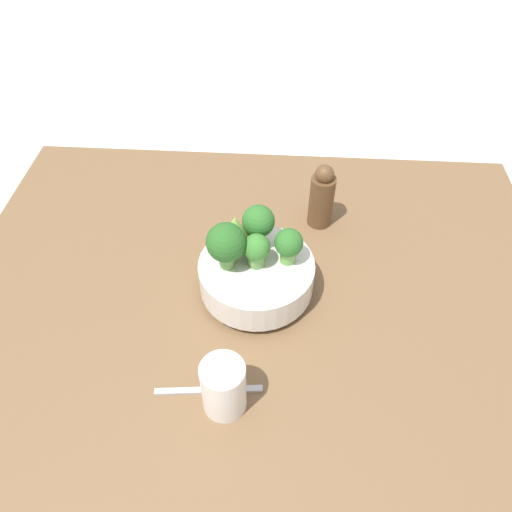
{
  "coord_description": "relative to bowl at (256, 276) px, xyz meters",
  "views": [
    {
      "loc": [
        0.04,
        -0.57,
        0.75
      ],
      "look_at": [
        -0.0,
        0.01,
        0.14
      ],
      "focal_mm": 35.0,
      "sensor_mm": 36.0,
      "label": 1
    }
  ],
  "objects": [
    {
      "name": "bowl",
      "position": [
        0.0,
        0.0,
        0.0
      ],
      "size": [
        0.2,
        0.2,
        0.07
      ],
      "color": "silver",
      "rests_on": "table"
    },
    {
      "name": "pepper_mill",
      "position": [
        0.12,
        0.19,
        0.03
      ],
      "size": [
        0.05,
        0.05,
        0.14
      ],
      "color": "brown",
      "rests_on": "table"
    },
    {
      "name": "broccoli_floret_right",
      "position": [
        0.05,
        0.01,
        0.07
      ],
      "size": [
        0.05,
        0.05,
        0.07
      ],
      "color": "#6BA34C",
      "rests_on": "bowl"
    },
    {
      "name": "table",
      "position": [
        0.0,
        -0.01,
        -0.06
      ],
      "size": [
        1.11,
        0.88,
        0.05
      ],
      "color": "brown",
      "rests_on": "ground_plane"
    },
    {
      "name": "broccoli_floret_center",
      "position": [
        0.0,
        0.0,
        0.07
      ],
      "size": [
        0.05,
        0.05,
        0.06
      ],
      "color": "#609347",
      "rests_on": "bowl"
    },
    {
      "name": "broccoli_floret_back",
      "position": [
        -0.0,
        0.05,
        0.08
      ],
      "size": [
        0.06,
        0.06,
        0.08
      ],
      "color": "#609347",
      "rests_on": "bowl"
    },
    {
      "name": "cup",
      "position": [
        -0.03,
        -0.23,
        0.01
      ],
      "size": [
        0.07,
        0.07,
        0.1
      ],
      "color": "silver",
      "rests_on": "table"
    },
    {
      "name": "fork",
      "position": [
        -0.06,
        -0.21,
        -0.04
      ],
      "size": [
        0.17,
        0.03,
        0.01
      ],
      "color": "#B2B2B7",
      "rests_on": "table"
    },
    {
      "name": "ground_plane",
      "position": [
        0.0,
        -0.01,
        -0.09
      ],
      "size": [
        6.0,
        6.0,
        0.0
      ],
      "primitive_type": "plane",
      "color": "silver"
    },
    {
      "name": "broccoli_floret_left",
      "position": [
        -0.05,
        -0.01,
        0.08
      ],
      "size": [
        0.07,
        0.07,
        0.09
      ],
      "color": "#609347",
      "rests_on": "bowl"
    },
    {
      "name": "romanesco_piece_far",
      "position": [
        -0.04,
        0.03,
        0.08
      ],
      "size": [
        0.06,
        0.06,
        0.08
      ],
      "color": "#6BA34C",
      "rests_on": "bowl"
    }
  ]
}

